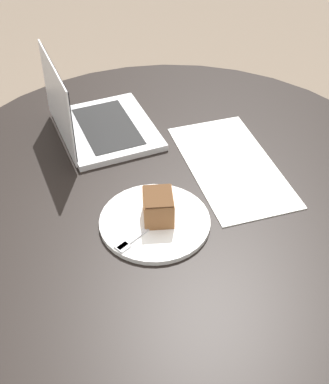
% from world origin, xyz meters
% --- Properties ---
extents(ground_plane, '(12.00, 12.00, 0.00)m').
position_xyz_m(ground_plane, '(0.00, 0.00, 0.00)').
color(ground_plane, '#6B5B4C').
extents(dining_table, '(1.28, 1.28, 0.71)m').
position_xyz_m(dining_table, '(0.00, 0.00, 0.61)').
color(dining_table, black).
rests_on(dining_table, ground_plane).
extents(paper_document, '(0.47, 0.38, 0.00)m').
position_xyz_m(paper_document, '(-0.11, 0.14, 0.71)').
color(paper_document, white).
rests_on(paper_document, dining_table).
extents(plate, '(0.26, 0.26, 0.01)m').
position_xyz_m(plate, '(0.14, -0.02, 0.71)').
color(plate, white).
rests_on(plate, dining_table).
extents(cake_slice, '(0.09, 0.08, 0.07)m').
position_xyz_m(cake_slice, '(0.13, -0.02, 0.75)').
color(cake_slice, brown).
rests_on(cake_slice, plate).
extents(fork, '(0.15, 0.11, 0.00)m').
position_xyz_m(fork, '(0.19, -0.05, 0.72)').
color(fork, silver).
rests_on(fork, plate).
extents(laptop, '(0.38, 0.37, 0.24)m').
position_xyz_m(laptop, '(-0.19, -0.25, 0.75)').
color(laptop, silver).
rests_on(laptop, dining_table).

